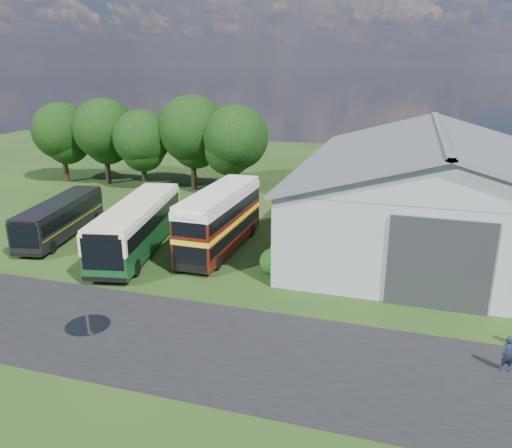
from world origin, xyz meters
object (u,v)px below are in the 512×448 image
(bus_green_single, at_px, (138,226))
(bus_maroon_double, at_px, (220,220))
(visitor_a, at_px, (508,355))
(bus_dark_single, at_px, (61,218))
(storage_shed, at_px, (434,183))

(bus_green_single, relative_size, bus_maroon_double, 1.25)
(visitor_a, bearing_deg, bus_dark_single, 146.71)
(bus_dark_single, bearing_deg, storage_shed, 6.02)
(bus_dark_single, bearing_deg, bus_maroon_double, -6.68)
(bus_maroon_double, distance_m, visitor_a, 19.60)
(storage_shed, height_order, bus_dark_single, storage_shed)
(visitor_a, bearing_deg, storage_shed, 83.41)
(bus_green_single, distance_m, bus_maroon_double, 5.69)
(storage_shed, bearing_deg, bus_green_single, -155.49)
(storage_shed, xyz_separation_m, visitor_a, (2.75, -17.13, -3.37))
(bus_green_single, xyz_separation_m, bus_maroon_double, (5.39, 1.81, 0.34))
(storage_shed, xyz_separation_m, bus_dark_single, (-26.44, -7.87, -2.70))
(storage_shed, distance_m, bus_maroon_double, 15.79)
(bus_green_single, height_order, bus_maroon_double, bus_maroon_double)
(bus_green_single, bearing_deg, visitor_a, -31.61)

